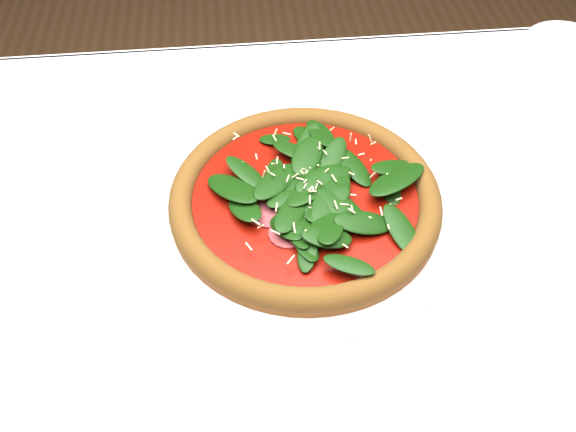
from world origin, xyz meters
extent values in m
cube|color=silver|center=(0.00, 0.00, 0.73)|extent=(1.20, 0.80, 0.04)
cylinder|color=#4F351F|center=(0.54, 0.34, 0.35)|extent=(0.06, 0.06, 0.71)
cube|color=silver|center=(0.00, 0.40, 0.64)|extent=(1.20, 0.01, 0.22)
cylinder|color=white|center=(0.06, 0.02, 0.76)|extent=(0.39, 0.39, 0.01)
torus|color=white|center=(0.06, 0.02, 0.76)|extent=(0.39, 0.39, 0.01)
cylinder|color=brown|center=(0.06, 0.02, 0.77)|extent=(0.42, 0.42, 0.01)
torus|color=#9A6323|center=(0.06, 0.02, 0.78)|extent=(0.43, 0.43, 0.03)
cylinder|color=#911005|center=(0.06, 0.02, 0.78)|extent=(0.35, 0.35, 0.00)
cylinder|color=#993D42|center=(0.06, 0.02, 0.78)|extent=(0.31, 0.31, 0.00)
ellipsoid|color=#133609|center=(0.06, 0.02, 0.79)|extent=(0.34, 0.34, 0.03)
cylinder|color=beige|center=(0.06, 0.02, 0.80)|extent=(0.31, 0.31, 0.00)
cylinder|color=white|center=(0.53, 0.34, 0.75)|extent=(0.13, 0.13, 0.01)
torus|color=white|center=(0.53, 0.34, 0.76)|extent=(0.13, 0.13, 0.01)
camera|label=1|loc=(-0.02, -0.52, 1.34)|focal=40.00mm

